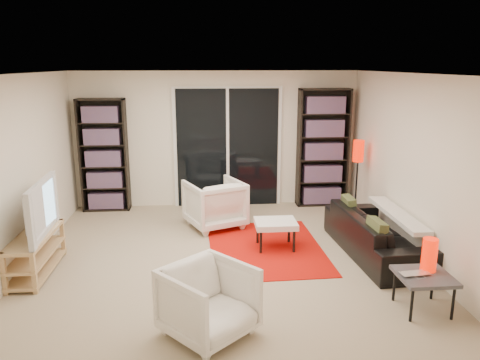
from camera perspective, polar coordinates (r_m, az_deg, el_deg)
name	(u,v)px	position (r m, az deg, el deg)	size (l,w,h in m)	color
floor	(223,259)	(6.30, -2.08, -9.58)	(5.00, 5.00, 0.00)	tan
wall_back	(216,140)	(8.37, -2.91, 4.95)	(5.00, 0.02, 2.40)	white
wall_front	(236,245)	(3.53, -0.45, -7.96)	(5.00, 0.02, 2.40)	white
wall_left	(18,174)	(6.33, -25.41, 0.62)	(0.02, 5.00, 2.40)	white
wall_right	(413,167)	(6.51, 20.37, 1.45)	(0.02, 5.00, 2.40)	white
ceiling	(221,74)	(5.77, -2.30, 12.83)	(5.00, 5.00, 0.02)	white
sliding_door	(228,148)	(8.37, -1.52, 3.91)	(1.92, 0.08, 2.16)	white
bookshelf_left	(104,155)	(8.42, -16.26, 2.90)	(0.80, 0.30, 1.95)	black
bookshelf_right	(323,148)	(8.50, 10.08, 3.86)	(0.90, 0.30, 2.10)	black
tv_stand	(36,253)	(6.32, -23.60, -8.13)	(0.38, 1.19, 0.50)	tan
tv	(33,208)	(6.13, -23.94, -3.19)	(1.15, 0.15, 0.66)	black
rug	(265,248)	(6.65, 3.11, -8.22)	(1.55, 2.09, 0.01)	red
sofa	(376,234)	(6.59, 16.27, -6.31)	(2.00, 0.78, 0.58)	black
armchair_back	(215,204)	(7.37, -3.11, -2.90)	(0.81, 0.83, 0.75)	white
armchair_front	(209,302)	(4.55, -3.84, -14.57)	(0.74, 0.76, 0.69)	white
ottoman	(276,225)	(6.53, 4.36, -5.45)	(0.57, 0.47, 0.40)	white
side_table	(424,278)	(5.30, 21.54, -11.06)	(0.54, 0.54, 0.40)	#46464B
laptop	(417,276)	(5.20, 20.80, -10.85)	(0.31, 0.20, 0.02)	silver
table_lamp	(429,255)	(5.33, 22.08, -8.44)	(0.16, 0.16, 0.35)	red
floor_lamp	(358,159)	(7.90, 14.18, 2.45)	(0.20, 0.20, 1.31)	black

